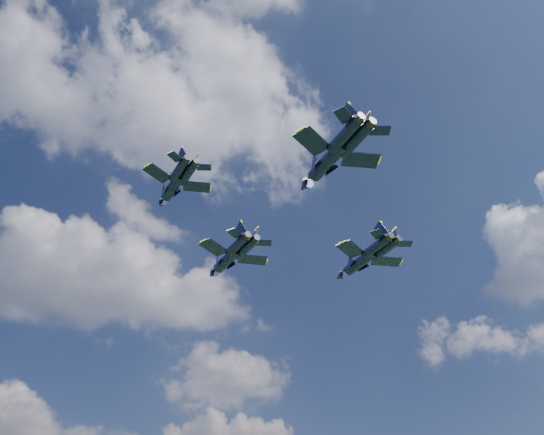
{
  "coord_description": "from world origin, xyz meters",
  "views": [
    {
      "loc": [
        -15.45,
        -72.34,
        5.73
      ],
      "look_at": [
        0.32,
        -3.29,
        57.79
      ],
      "focal_mm": 35.0,
      "sensor_mm": 36.0,
      "label": 1
    }
  ],
  "objects_px": {
    "jet_left": "(172,188)",
    "jet_slot": "(326,163)",
    "jet_right": "(359,262)",
    "jet_lead": "(226,260)"
  },
  "relations": [
    {
      "from": "jet_right",
      "to": "jet_slot",
      "type": "distance_m",
      "value": 28.72
    },
    {
      "from": "jet_left",
      "to": "jet_right",
      "type": "bearing_deg",
      "value": 1.37
    },
    {
      "from": "jet_right",
      "to": "jet_slot",
      "type": "height_order",
      "value": "jet_right"
    },
    {
      "from": "jet_left",
      "to": "jet_right",
      "type": "relative_size",
      "value": 0.78
    },
    {
      "from": "jet_left",
      "to": "jet_slot",
      "type": "height_order",
      "value": "jet_left"
    },
    {
      "from": "jet_lead",
      "to": "jet_right",
      "type": "height_order",
      "value": "jet_lead"
    },
    {
      "from": "jet_right",
      "to": "jet_slot",
      "type": "relative_size",
      "value": 1.03
    },
    {
      "from": "jet_left",
      "to": "jet_lead",
      "type": "bearing_deg",
      "value": 42.55
    },
    {
      "from": "jet_left",
      "to": "jet_slot",
      "type": "distance_m",
      "value": 24.6
    },
    {
      "from": "jet_right",
      "to": "jet_slot",
      "type": "xyz_separation_m",
      "value": [
        -14.28,
        -24.91,
        -0.46
      ]
    }
  ]
}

